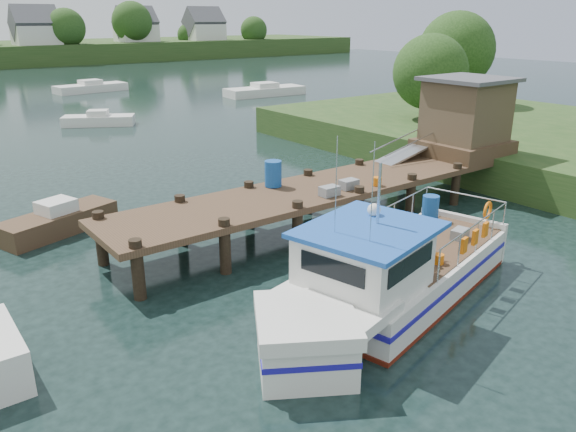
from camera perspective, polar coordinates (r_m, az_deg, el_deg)
ground_plane at (r=18.21m, az=-0.33°, el=-1.96°), size 160.00×160.00×0.00m
dock at (r=21.94m, az=13.52°, el=7.35°), size 16.60×3.00×4.78m
lobster_boat at (r=13.68m, az=10.04°, el=-6.20°), size 9.26×4.52×4.46m
moored_rowboat at (r=19.80m, az=-22.31°, el=-0.43°), size 4.01×2.45×1.10m
moored_far at (r=57.40m, az=-19.40°, el=12.22°), size 6.79×2.98×1.12m
moored_b at (r=39.09m, az=-18.68°, el=9.26°), size 4.65×3.52×0.99m
moored_c at (r=51.76m, az=-2.36°, el=12.61°), size 7.44×3.01×1.15m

